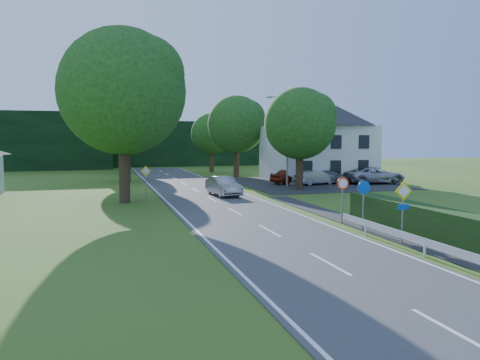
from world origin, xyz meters
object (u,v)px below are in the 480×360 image
object	(u,v)px
parked_car_red	(292,176)
parked_car_silver_b	(375,175)
motorcycle	(207,181)
parasol	(295,175)
streetlight	(286,137)
parked_car_grey	(330,177)
parked_car_silver_a	(316,177)
moving_car	(223,186)

from	to	relation	value
parked_car_red	parked_car_silver_b	world-z (taller)	parked_car_silver_b
motorcycle	parked_car_red	xyz separation A→B (m)	(8.42, 0.88, 0.23)
motorcycle	parasol	bearing A→B (deg)	21.06
streetlight	motorcycle	size ratio (longest dim) A/B	4.12
parked_car_red	parasol	world-z (taller)	parasol
motorcycle	streetlight	bearing A→B (deg)	2.94
parked_car_red	parked_car_grey	distance (m)	3.71
streetlight	parked_car_silver_b	xyz separation A→B (m)	(9.43, 0.71, -3.63)
motorcycle	parked_car_grey	xyz separation A→B (m)	(12.01, -0.07, 0.12)
streetlight	parasol	distance (m)	4.54
parked_car_grey	parasol	world-z (taller)	parasol
parked_car_silver_a	moving_car	bearing A→B (deg)	104.57
moving_car	parked_car_silver_a	bearing A→B (deg)	22.40
moving_car	parked_car_silver_a	xyz separation A→B (m)	(10.34, 5.64, -0.05)
streetlight	moving_car	world-z (taller)	streetlight
parked_car_red	parked_car_silver_b	bearing A→B (deg)	-122.39
parked_car_silver_a	parked_car_grey	xyz separation A→B (m)	(1.82, 0.59, -0.04)
moving_car	motorcycle	size ratio (longest dim) A/B	2.24
parked_car_silver_a	parked_car_grey	bearing A→B (deg)	-86.03
motorcycle	parked_car_silver_b	xyz separation A→B (m)	(16.02, -1.36, 0.28)
parasol	parked_car_silver_a	bearing A→B (deg)	-22.94
moving_car	parked_car_red	distance (m)	11.18
streetlight	parasol	world-z (taller)	streetlight
streetlight	motorcycle	bearing A→B (deg)	162.58
streetlight	moving_car	distance (m)	8.78
moving_car	parked_car_silver_a	size ratio (longest dim) A/B	1.07
motorcycle	parked_car_grey	bearing A→B (deg)	20.04
parked_car_grey	motorcycle	bearing A→B (deg)	101.11
parked_car_silver_b	parked_car_silver_a	bearing A→B (deg)	87.22
parked_car_red	parasol	size ratio (longest dim) A/B	2.26
streetlight	moving_car	size ratio (longest dim) A/B	1.84
motorcycle	parked_car_silver_a	distance (m)	10.22
moving_car	parked_car_silver_a	world-z (taller)	moving_car
parked_car_grey	parked_car_red	bearing A→B (deg)	86.62
parked_car_grey	parasol	distance (m)	3.62
parasol	motorcycle	bearing A→B (deg)	-179.31
parked_car_grey	parasol	xyz separation A→B (m)	(-3.61, 0.17, 0.23)
parked_car_red	parked_car_grey	bearing A→B (deg)	-120.81
parked_car_silver_b	parasol	xyz separation A→B (m)	(-7.62, 1.46, 0.07)
streetlight	parasol	size ratio (longest dim) A/B	4.17
parked_car_silver_a	parked_car_silver_b	size ratio (longest dim) A/B	0.71
streetlight	parked_car_silver_b	world-z (taller)	streetlight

